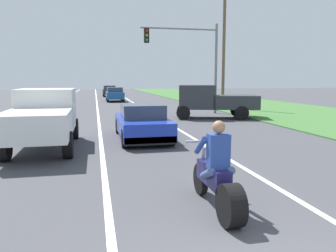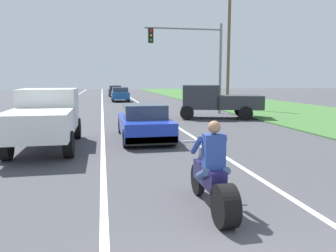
# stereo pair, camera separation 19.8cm
# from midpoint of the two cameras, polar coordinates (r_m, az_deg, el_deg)

# --- Properties ---
(lane_stripe_left_solid) EXTENTS (0.14, 120.00, 0.01)m
(lane_stripe_left_solid) POSITION_cam_midpoint_polar(r_m,az_deg,el_deg) (22.98, -21.13, 1.66)
(lane_stripe_left_solid) COLOR white
(lane_stripe_left_solid) RESTS_ON ground
(lane_stripe_right_solid) EXTENTS (0.14, 120.00, 0.01)m
(lane_stripe_right_solid) POSITION_cam_midpoint_polar(r_m,az_deg,el_deg) (23.00, -3.11, 2.18)
(lane_stripe_right_solid) COLOR white
(lane_stripe_right_solid) RESTS_ON ground
(lane_stripe_centre_dashed) EXTENTS (0.14, 120.00, 0.01)m
(lane_stripe_centre_dashed) POSITION_cam_midpoint_polar(r_m,az_deg,el_deg) (22.71, -12.11, 1.94)
(lane_stripe_centre_dashed) COLOR white
(lane_stripe_centre_dashed) RESTS_ON ground
(grass_verge_right) EXTENTS (10.00, 120.00, 0.06)m
(grass_verge_right) POSITION_cam_midpoint_polar(r_m,az_deg,el_deg) (26.57, 19.00, 2.59)
(grass_verge_right) COLOR #3D6B33
(grass_verge_right) RESTS_ON ground
(motorcycle_with_rider) EXTENTS (0.70, 2.21, 1.62)m
(motorcycle_with_rider) POSITION_cam_midpoint_polar(r_m,az_deg,el_deg) (5.90, 7.53, -9.01)
(motorcycle_with_rider) COLOR black
(motorcycle_with_rider) RESTS_ON ground
(sports_car_blue) EXTENTS (1.84, 4.30, 1.37)m
(sports_car_blue) POSITION_cam_midpoint_polar(r_m,az_deg,el_deg) (13.01, -4.87, 0.51)
(sports_car_blue) COLOR #1E38B2
(sports_car_blue) RESTS_ON ground
(pickup_truck_left_lane_white) EXTENTS (2.02, 4.80, 1.98)m
(pickup_truck_left_lane_white) POSITION_cam_midpoint_polar(r_m,az_deg,el_deg) (11.91, -20.95, 1.63)
(pickup_truck_left_lane_white) COLOR silver
(pickup_truck_left_lane_white) RESTS_ON ground
(pickup_truck_right_shoulder_dark_grey) EXTENTS (5.14, 3.14, 1.98)m
(pickup_truck_right_shoulder_dark_grey) POSITION_cam_midpoint_polar(r_m,az_deg,el_deg) (20.17, 7.31, 4.47)
(pickup_truck_right_shoulder_dark_grey) COLOR #2D3035
(pickup_truck_right_shoulder_dark_grey) RESTS_ON ground
(traffic_light_mast_near) EXTENTS (5.23, 0.34, 6.00)m
(traffic_light_mast_near) POSITION_cam_midpoint_polar(r_m,az_deg,el_deg) (22.71, 4.00, 12.30)
(traffic_light_mast_near) COLOR gray
(traffic_light_mast_near) RESTS_ON ground
(utility_pole_roadside) EXTENTS (0.24, 0.24, 8.67)m
(utility_pole_roadside) POSITION_cam_midpoint_polar(r_m,az_deg,el_deg) (26.88, 9.28, 12.16)
(utility_pole_roadside) COLOR brown
(utility_pole_roadside) RESTS_ON ground
(distant_car_far_ahead) EXTENTS (1.80, 4.00, 1.50)m
(distant_car_far_ahead) POSITION_cam_midpoint_polar(r_m,az_deg,el_deg) (36.04, -9.25, 5.40)
(distant_car_far_ahead) COLOR #194C8C
(distant_car_far_ahead) RESTS_ON ground
(distant_car_further_ahead) EXTENTS (1.80, 4.00, 1.50)m
(distant_car_further_ahead) POSITION_cam_midpoint_polar(r_m,az_deg,el_deg) (46.88, -10.11, 5.95)
(distant_car_further_ahead) COLOR #262628
(distant_car_further_ahead) RESTS_ON ground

